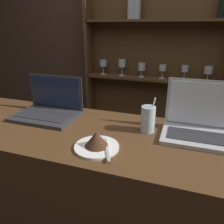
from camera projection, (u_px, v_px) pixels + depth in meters
name	position (u px, v px, depth m)	size (l,w,h in m)	color
back_wall	(167.00, 49.00, 1.99)	(7.00, 0.06, 2.70)	#4C3328
back_shelf	(152.00, 83.00, 2.07)	(1.26, 0.18, 1.98)	brown
laptop_near	(49.00, 108.00, 1.20)	(0.33, 0.24, 0.21)	#333338
laptop_far	(202.00, 124.00, 0.97)	(0.34, 0.21, 0.24)	#ADADB2
cake_plate	(97.00, 142.00, 0.88)	(0.18, 0.18, 0.07)	white
water_glass	(148.00, 119.00, 1.01)	(0.07, 0.07, 0.17)	silver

